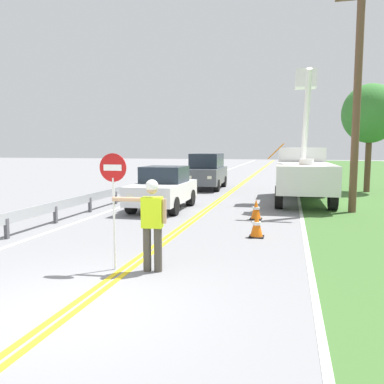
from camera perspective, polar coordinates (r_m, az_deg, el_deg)
ground_plane at (r=6.49m, az=-16.92°, el=-15.92°), size 160.00×160.00×0.00m
centerline_yellow_left at (r=25.46m, az=6.55°, el=0.86°), size 0.11×110.00×0.01m
centerline_yellow_right at (r=25.44m, az=6.95°, el=0.85°), size 0.11×110.00×0.01m
edge_line_right at (r=25.26m, az=14.88°, el=0.64°), size 0.12×110.00×0.01m
edge_line_left at (r=26.14m, az=-1.11°, el=1.04°), size 0.12×110.00×0.01m
flagger_worker at (r=7.79m, az=-5.82°, el=-3.91°), size 1.08×0.28×1.83m
stop_sign_paddle at (r=7.93m, az=-11.27°, el=1.00°), size 0.56×0.04×2.33m
utility_bucket_truck at (r=18.73m, az=15.67°, el=3.06°), size 2.67×6.86×5.87m
oncoming_sedan_nearest at (r=15.74m, az=-4.17°, el=0.52°), size 1.94×4.12×1.70m
oncoming_suv_second at (r=23.61m, az=2.17°, el=3.04°), size 2.01×4.65×2.10m
utility_pole_near at (r=16.18m, az=22.70°, el=12.83°), size 1.80×0.28×8.41m
traffic_cone_lead at (r=10.98m, az=9.30°, el=-4.72°), size 0.40×0.40×0.70m
traffic_cone_mid at (r=13.72m, az=9.21°, el=-2.51°), size 0.40×0.40×0.70m
guardrail_left_shoulder at (r=20.66m, az=-6.98°, el=1.01°), size 0.10×32.00×0.71m
roadside_tree_verge at (r=24.01m, az=24.29°, el=10.21°), size 3.00×3.00×5.90m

